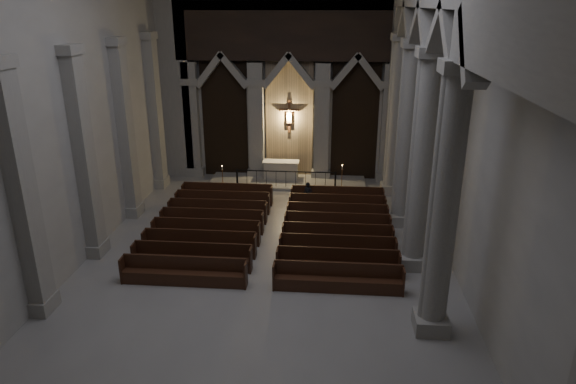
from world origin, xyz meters
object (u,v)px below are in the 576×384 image
object	(u,v)px
altar	(281,170)
candle_stand_left	(223,184)
candle_stand_right	(342,183)
pews	(273,232)
altar_rail	(286,177)
worshipper	(308,194)

from	to	relation	value
altar	candle_stand_left	distance (m)	3.47
candle_stand_right	pews	size ratio (longest dim) A/B	0.14
candle_stand_right	candle_stand_left	bearing A→B (deg)	-173.32
candle_stand_left	pews	size ratio (longest dim) A/B	0.14
altar_rail	candle_stand_right	world-z (taller)	candle_stand_right
pews	altar_rail	bearing A→B (deg)	90.00
altar_rail	worshipper	bearing A→B (deg)	-60.44
altar_rail	worshipper	xyz separation A→B (m)	(1.28, -2.25, -0.10)
pews	worshipper	xyz separation A→B (m)	(1.28, 3.92, 0.27)
candle_stand_right	worshipper	xyz separation A→B (m)	(-1.68, -2.40, 0.22)
altar_rail	pews	xyz separation A→B (m)	(-0.00, -6.17, -0.37)
altar_rail	candle_stand_right	size ratio (longest dim) A/B	3.84
altar_rail	candle_stand_left	bearing A→B (deg)	-169.87
altar	pews	xyz separation A→B (m)	(0.39, -7.49, -0.33)
candle_stand_right	worshipper	bearing A→B (deg)	-125.01
candle_stand_left	altar	bearing A→B (deg)	33.34
altar	candle_stand_right	bearing A→B (deg)	-19.33
altar_rail	candle_stand_left	xyz separation A→B (m)	(-3.28, -0.59, -0.31)
altar	worshipper	size ratio (longest dim) A/B	1.68
worshipper	altar_rail	bearing A→B (deg)	132.27
candle_stand_right	pews	world-z (taller)	candle_stand_right
altar	altar_rail	size ratio (longest dim) A/B	0.37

